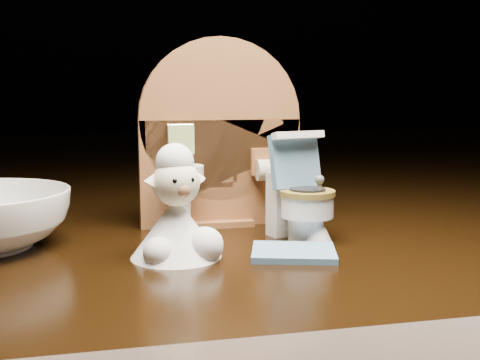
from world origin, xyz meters
name	(u,v)px	position (x,y,z in m)	size (l,w,h in m)	color
backdrop_panel	(219,144)	(0.00, 0.06, 0.07)	(0.13, 0.05, 0.15)	brown
toy_toilet	(299,199)	(0.05, 0.00, 0.03)	(0.05, 0.05, 0.08)	white
bath_mat	(294,252)	(0.03, -0.04, 0.00)	(0.05, 0.05, 0.00)	#5883A6
toilet_brush	(319,226)	(0.06, -0.01, 0.01)	(0.02, 0.02, 0.05)	white
plush_lamb	(177,218)	(-0.05, -0.03, 0.03)	(0.06, 0.06, 0.08)	white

